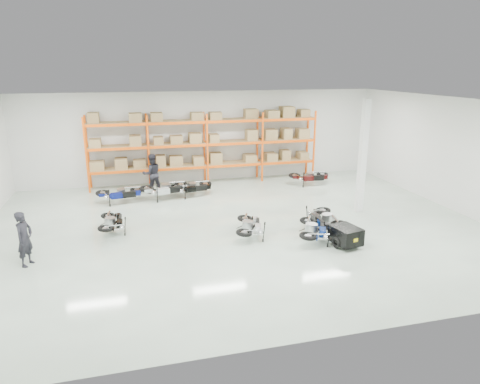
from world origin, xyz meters
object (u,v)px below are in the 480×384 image
object	(u,v)px
person_left	(25,239)
person_back	(152,174)
moto_black_far_left	(112,219)
trailer	(346,235)
moto_back_c	(192,185)
moto_back_d	(310,174)
moto_blue_centre	(314,226)
moto_back_a	(120,191)
moto_silver_left	(250,223)
moto_touring_right	(325,215)
moto_back_b	(166,186)

from	to	relation	value
person_left	person_back	size ratio (longest dim) A/B	0.91
moto_black_far_left	person_back	distance (m)	4.96
trailer	person_left	size ratio (longest dim) A/B	0.98
moto_back_c	moto_back_d	distance (m)	5.95
moto_back_d	person_left	distance (m)	13.27
moto_blue_centre	moto_back_c	bearing A→B (deg)	-39.87
trailer	moto_back_c	distance (m)	8.02
trailer	moto_back_a	size ratio (longest dim) A/B	0.94
moto_back_a	moto_back_d	size ratio (longest dim) A/B	0.99
moto_blue_centre	moto_silver_left	bearing A→B (deg)	-0.72
trailer	person_left	xyz separation A→B (m)	(-9.75, 1.10, 0.44)
moto_touring_right	moto_blue_centre	bearing A→B (deg)	-128.11
moto_back_b	moto_back_c	bearing A→B (deg)	-97.05
moto_blue_centre	person_left	bearing A→B (deg)	20.33
moto_blue_centre	moto_back_a	bearing A→B (deg)	-20.47
moto_back_d	person_back	xyz separation A→B (m)	(-7.65, 0.47, 0.38)
moto_blue_centre	trailer	distance (m)	1.08
moto_blue_centre	moto_black_far_left	distance (m)	7.04
moto_silver_left	person_back	xyz separation A→B (m)	(-2.95, 6.28, 0.42)
moto_blue_centre	moto_back_a	xyz separation A→B (m)	(-6.37, 5.99, 0.01)
moto_silver_left	trailer	size ratio (longest dim) A/B	1.01
moto_blue_centre	moto_back_b	bearing A→B (deg)	-31.46
moto_blue_centre	moto_back_c	xyz separation A→B (m)	(-3.22, 6.23, -0.00)
moto_blue_centre	person_left	distance (m)	8.98
moto_back_a	moto_back_b	xyz separation A→B (m)	(1.95, 0.14, 0.05)
moto_blue_centre	moto_back_a	world-z (taller)	moto_back_a
moto_blue_centre	person_back	xyz separation A→B (m)	(-4.94, 7.14, 0.40)
person_back	trailer	bearing A→B (deg)	113.27
moto_back_a	person_left	distance (m)	6.19
moto_black_far_left	moto_touring_right	bearing A→B (deg)	169.28
person_left	person_back	world-z (taller)	person_back
moto_black_far_left	moto_back_c	xyz separation A→B (m)	(3.37, 3.74, 0.04)
moto_black_far_left	trailer	world-z (taller)	moto_black_far_left
moto_touring_right	moto_back_c	xyz separation A→B (m)	(-4.01, 5.35, -0.02)
moto_back_b	moto_back_c	xyz separation A→B (m)	(1.20, 0.09, -0.06)
moto_back_a	moto_back_b	size ratio (longest dim) A/B	0.92
moto_black_far_left	moto_back_a	xyz separation A→B (m)	(0.22, 3.51, 0.05)
trailer	moto_back_a	world-z (taller)	moto_back_a
moto_silver_left	moto_black_far_left	world-z (taller)	moto_silver_left
moto_silver_left	moto_back_d	distance (m)	7.47
person_back	moto_touring_right	bearing A→B (deg)	119.64
moto_blue_centre	moto_back_b	distance (m)	7.56
moto_back_b	moto_back_d	world-z (taller)	moto_back_b
moto_touring_right	person_back	bearing A→B (deg)	136.22
moto_blue_centre	moto_black_far_left	bearing A→B (deg)	2.11
moto_blue_centre	moto_black_far_left	xyz separation A→B (m)	(-6.59, 2.49, -0.04)
moto_back_b	person_back	world-z (taller)	person_back
trailer	moto_black_far_left	bearing A→B (deg)	144.38
moto_black_far_left	moto_back_d	bearing A→B (deg)	-154.22
person_left	moto_back_c	bearing A→B (deg)	-20.61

